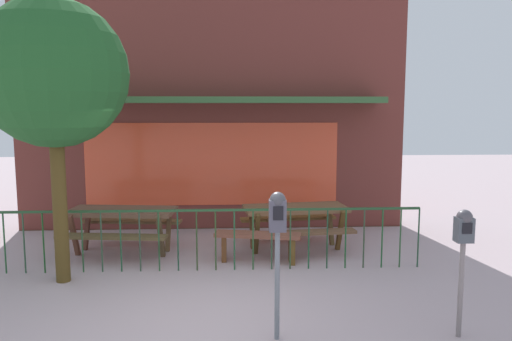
% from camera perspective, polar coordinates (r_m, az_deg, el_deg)
% --- Properties ---
extents(ground, '(40.00, 40.00, 0.00)m').
position_cam_1_polar(ground, '(6.18, -6.55, -16.89)').
color(ground, '#B6A0A5').
extents(pub_storefront, '(7.94, 1.34, 4.86)m').
position_cam_1_polar(pub_storefront, '(10.49, -5.02, 6.68)').
color(pub_storefront, '#3A240D').
rests_on(pub_storefront, ground).
extents(patio_fence_front, '(6.69, 0.04, 0.97)m').
position_cam_1_polar(patio_fence_front, '(7.79, -5.70, -6.59)').
color(patio_fence_front, '#214927').
rests_on(patio_fence_front, ground).
extents(picnic_table_left, '(1.94, 1.55, 0.79)m').
position_cam_1_polar(picnic_table_left, '(8.96, -14.98, -5.32)').
color(picnic_table_left, brown).
rests_on(picnic_table_left, ground).
extents(picnic_table_right, '(1.94, 1.56, 0.79)m').
position_cam_1_polar(picnic_table_right, '(8.92, 4.49, -5.13)').
color(picnic_table_right, brown).
rests_on(picnic_table_right, ground).
extents(patio_bench, '(1.44, 0.58, 0.48)m').
position_cam_1_polar(patio_bench, '(8.26, 0.18, -7.98)').
color(patio_bench, brown).
rests_on(patio_bench, ground).
extents(parking_meter_near, '(0.18, 0.17, 1.63)m').
position_cam_1_polar(parking_meter_near, '(5.37, 2.46, -6.38)').
color(parking_meter_near, slate).
rests_on(parking_meter_near, ground).
extents(parking_meter_far, '(0.18, 0.17, 1.43)m').
position_cam_1_polar(parking_meter_far, '(5.90, 22.52, -7.22)').
color(parking_meter_far, gray).
rests_on(parking_meter_far, ground).
extents(street_tree, '(2.07, 2.07, 4.02)m').
position_cam_1_polar(street_tree, '(7.59, -22.07, 10.08)').
color(street_tree, '#4E3B19').
rests_on(street_tree, ground).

